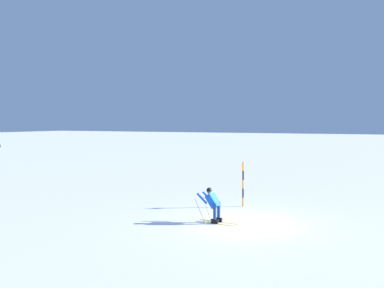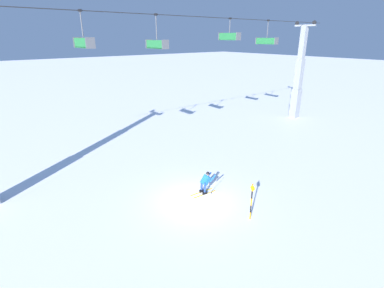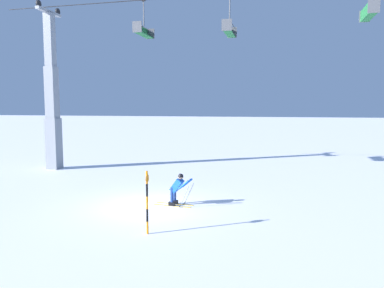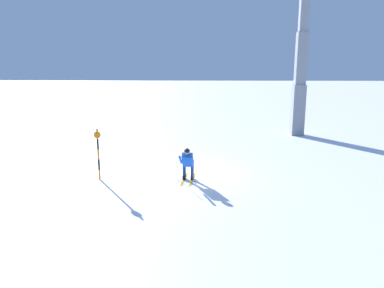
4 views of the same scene
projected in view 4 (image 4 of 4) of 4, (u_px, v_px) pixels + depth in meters
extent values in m
plane|color=white|center=(181.00, 173.00, 15.39)|extent=(260.00, 260.00, 0.00)
cube|color=yellow|center=(192.00, 179.00, 14.42)|extent=(1.70, 0.23, 0.01)
cube|color=black|center=(192.00, 177.00, 14.40)|extent=(0.29, 0.13, 0.16)
cylinder|color=navy|center=(192.00, 168.00, 14.32)|extent=(0.13, 0.13, 0.64)
cube|color=yellow|center=(184.00, 179.00, 14.46)|extent=(1.70, 0.23, 0.01)
cube|color=black|center=(184.00, 177.00, 14.45)|extent=(0.29, 0.13, 0.16)
cylinder|color=navy|center=(184.00, 168.00, 14.36)|extent=(0.13, 0.13, 0.64)
cube|color=blue|center=(188.00, 160.00, 14.10)|extent=(0.59, 0.47, 0.63)
sphere|color=tan|center=(187.00, 152.00, 13.86)|extent=(0.21, 0.21, 0.21)
sphere|color=black|center=(187.00, 151.00, 13.85)|extent=(0.23, 0.23, 0.23)
cylinder|color=blue|center=(192.00, 160.00, 13.68)|extent=(0.48, 0.12, 0.42)
cylinder|color=gray|center=(193.00, 174.00, 13.76)|extent=(0.49, 0.10, 1.08)
cylinder|color=black|center=(195.00, 182.00, 14.00)|extent=(0.07, 0.07, 0.01)
cylinder|color=blue|center=(180.00, 160.00, 13.74)|extent=(0.48, 0.12, 0.42)
cylinder|color=gray|center=(179.00, 174.00, 13.83)|extent=(0.48, 0.18, 1.08)
cylinder|color=black|center=(179.00, 181.00, 14.08)|extent=(0.07, 0.07, 0.01)
cube|color=gray|center=(298.00, 110.00, 23.95)|extent=(0.81, 0.81, 3.40)
cube|color=gray|center=(301.00, 59.00, 23.25)|extent=(0.68, 0.68, 3.40)
cube|color=gray|center=(305.00, 4.00, 22.54)|extent=(0.55, 0.55, 3.40)
cylinder|color=orange|center=(100.00, 174.00, 14.39)|extent=(0.07, 0.07, 0.42)
cylinder|color=black|center=(99.00, 165.00, 14.30)|extent=(0.07, 0.07, 0.42)
cylinder|color=orange|center=(98.00, 154.00, 14.21)|extent=(0.07, 0.07, 0.42)
cylinder|color=black|center=(98.00, 144.00, 14.12)|extent=(0.07, 0.07, 0.42)
cylinder|color=orange|center=(97.00, 134.00, 14.04)|extent=(0.07, 0.07, 0.42)
cylinder|color=orange|center=(97.00, 135.00, 14.03)|extent=(0.02, 0.28, 0.28)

